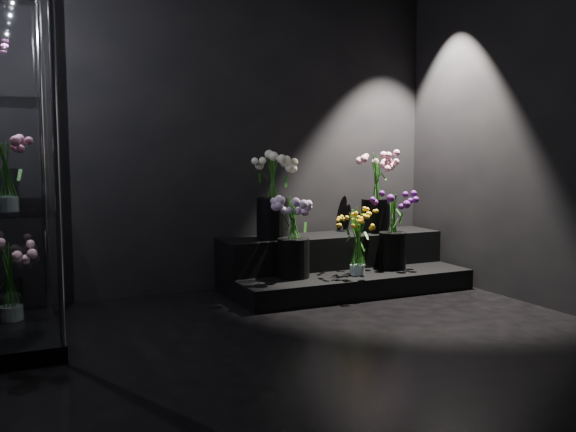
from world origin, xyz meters
TOP-DOWN VIEW (x-y plane):
  - floor at (0.00, 0.00)m, footprint 4.00×4.00m
  - wall_back at (0.00, 2.00)m, footprint 4.00×0.00m
  - display_riser at (0.94, 1.60)m, footprint 2.01×0.89m
  - display_case at (-1.69, 1.00)m, footprint 0.58×0.97m
  - bouquet_orange_bells at (0.94, 1.29)m, footprint 0.36×0.36m
  - bouquet_lilac at (0.42, 1.41)m, footprint 0.39×0.39m
  - bouquet_purple at (1.35, 1.39)m, footprint 0.43×0.43m
  - bouquet_cream_roses at (0.36, 1.69)m, footprint 0.45×0.45m
  - bouquet_pink_roses at (1.39, 1.73)m, footprint 0.44×0.44m
  - bouquet_case_pink at (-1.67, 0.83)m, footprint 0.35×0.35m
  - bouquet_case_base_pink at (-1.66, 1.24)m, footprint 0.32×0.32m

SIDE VIEW (x-z plane):
  - floor at x=0.00m, z-range 0.00..0.00m
  - display_riser at x=0.94m, z-range -0.04..0.41m
  - bouquet_case_base_pink at x=-1.66m, z-range 0.11..0.60m
  - bouquet_orange_bells at x=0.94m, z-range 0.18..0.72m
  - bouquet_lilac at x=0.42m, z-range 0.21..0.86m
  - bouquet_purple at x=1.35m, z-range 0.21..0.86m
  - bouquet_pink_roses at x=1.39m, z-range 0.48..1.18m
  - bouquet_cream_roses at x=0.36m, z-range 0.50..1.22m
  - bouquet_case_pink at x=-1.67m, z-range 0.85..1.28m
  - display_case at x=-1.69m, z-range 0.00..2.14m
  - wall_back at x=0.00m, z-range -0.60..3.40m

